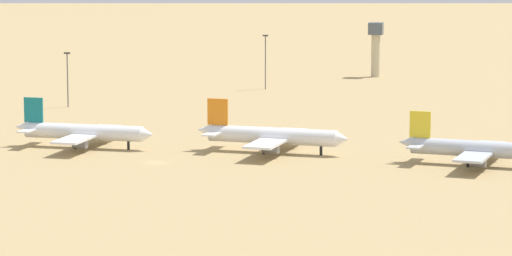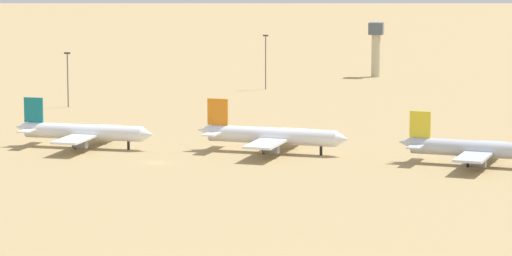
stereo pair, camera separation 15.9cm
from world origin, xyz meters
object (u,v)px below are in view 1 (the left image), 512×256
light_pole_west (265,58)px  light_pole_mid (67,76)px  parked_jet_teal_2 (83,132)px  parked_jet_yellow_4 (475,149)px  parked_jet_orange_3 (271,136)px  control_tower (376,44)px

light_pole_west → light_pole_mid: (-48.29, -56.29, -0.93)m
parked_jet_teal_2 → parked_jet_yellow_4: parked_jet_teal_2 is taller
parked_jet_orange_3 → light_pole_mid: light_pole_mid is taller
parked_jet_teal_2 → light_pole_west: (18.80, 127.31, 6.45)m
parked_jet_orange_3 → light_pole_west: (-26.43, 125.18, 6.28)m
parked_jet_teal_2 → parked_jet_yellow_4: size_ratio=1.02×
light_pole_mid → parked_jet_orange_3: bearing=-42.7°
parked_jet_orange_3 → parked_jet_yellow_4: 47.79m
parked_jet_yellow_4 → control_tower: size_ratio=1.78×
parked_jet_teal_2 → parked_jet_yellow_4: bearing=-0.5°
parked_jet_teal_2 → control_tower: size_ratio=1.81×
light_pole_mid → control_tower: bearing=52.4°
parked_jet_teal_2 → light_pole_west: size_ratio=1.96×
parked_jet_orange_3 → parked_jet_yellow_4: size_ratio=1.06×
parked_jet_teal_2 → control_tower: bearing=77.2°
control_tower → light_pole_mid: bearing=-127.6°
light_pole_west → parked_jet_teal_2: bearing=-98.4°
parked_jet_yellow_4 → control_tower: 185.11m
light_pole_west → parked_jet_yellow_4: bearing=-61.1°
control_tower → light_pole_mid: 130.10m
parked_jet_teal_2 → control_tower: control_tower is taller
control_tower → light_pole_west: control_tower is taller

